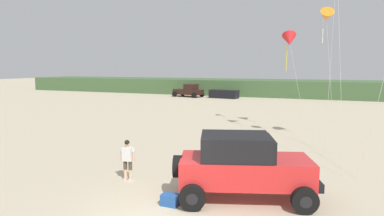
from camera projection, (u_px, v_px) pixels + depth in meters
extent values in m
cube|color=#426038|center=(266.00, 88.00, 52.92)|extent=(90.00, 9.44, 2.48)
cube|color=red|center=(245.00, 171.00, 11.18)|extent=(4.76, 3.13, 0.90)
cube|color=red|center=(294.00, 161.00, 11.02)|extent=(1.58, 1.95, 0.12)
cube|color=black|center=(235.00, 146.00, 11.09)|extent=(2.74, 2.39, 0.80)
cube|color=black|center=(271.00, 148.00, 11.02)|extent=(0.62, 1.62, 0.72)
cube|color=black|center=(313.00, 180.00, 11.06)|extent=(0.76, 1.77, 0.28)
cylinder|color=black|center=(178.00, 166.00, 11.31)|extent=(0.53, 0.83, 0.77)
cylinder|color=black|center=(289.00, 178.00, 12.16)|extent=(0.89, 0.55, 0.84)
cylinder|color=black|center=(289.00, 178.00, 12.16)|extent=(0.46, 0.42, 0.38)
cylinder|color=black|center=(305.00, 200.00, 10.12)|extent=(0.89, 0.55, 0.84)
cylinder|color=black|center=(305.00, 200.00, 10.12)|extent=(0.46, 0.42, 0.38)
cylinder|color=black|center=(196.00, 176.00, 12.38)|extent=(0.89, 0.55, 0.84)
cylinder|color=black|center=(196.00, 176.00, 12.38)|extent=(0.46, 0.42, 0.38)
cylinder|color=black|center=(192.00, 198.00, 10.34)|extent=(0.89, 0.55, 0.84)
cylinder|color=black|center=(192.00, 198.00, 10.34)|extent=(0.46, 0.42, 0.38)
cylinder|color=#DBB28E|center=(126.00, 174.00, 13.12)|extent=(0.14, 0.14, 0.49)
cylinder|color=#4C4233|center=(125.00, 165.00, 13.07)|extent=(0.15, 0.15, 0.36)
cube|color=silver|center=(126.00, 179.00, 13.18)|extent=(0.14, 0.27, 0.10)
cylinder|color=#DBB28E|center=(131.00, 175.00, 13.06)|extent=(0.14, 0.14, 0.49)
cylinder|color=#4C4233|center=(130.00, 165.00, 13.01)|extent=(0.15, 0.15, 0.36)
cube|color=silver|center=(131.00, 179.00, 13.12)|extent=(0.14, 0.27, 0.10)
cube|color=silver|center=(128.00, 154.00, 12.98)|extent=(0.43, 0.30, 0.54)
cylinder|color=#DBB28E|center=(122.00, 154.00, 13.05)|extent=(0.09, 0.09, 0.56)
cylinder|color=silver|center=(122.00, 149.00, 13.03)|extent=(0.11, 0.11, 0.16)
cylinder|color=#DBB28E|center=(133.00, 155.00, 12.92)|extent=(0.09, 0.09, 0.56)
cylinder|color=silver|center=(133.00, 150.00, 12.89)|extent=(0.11, 0.11, 0.16)
cylinder|color=#DBB28E|center=(127.00, 147.00, 12.95)|extent=(0.10, 0.10, 0.08)
sphere|color=#DBB28E|center=(127.00, 143.00, 12.93)|extent=(0.21, 0.21, 0.21)
sphere|color=black|center=(127.00, 143.00, 12.91)|extent=(0.21, 0.21, 0.21)
cube|color=#23519E|center=(170.00, 200.00, 10.73)|extent=(0.56, 0.36, 0.38)
cube|color=black|center=(188.00, 92.00, 50.06)|extent=(4.92, 2.93, 0.76)
cube|color=black|center=(191.00, 87.00, 49.64)|extent=(1.98, 2.13, 0.84)
cylinder|color=black|center=(202.00, 94.00, 49.89)|extent=(0.80, 0.43, 0.76)
cylinder|color=black|center=(194.00, 95.00, 48.19)|extent=(0.80, 0.43, 0.76)
cylinder|color=black|center=(183.00, 93.00, 52.03)|extent=(0.80, 0.43, 0.76)
cylinder|color=black|center=(174.00, 94.00, 50.33)|extent=(0.80, 0.43, 0.76)
cube|color=black|center=(224.00, 94.00, 47.96)|extent=(4.38, 2.20, 1.20)
cone|color=red|center=(289.00, 40.00, 23.13)|extent=(1.19, 1.48, 1.40)
cylinder|color=yellow|center=(287.00, 58.00, 23.34)|extent=(0.05, 0.09, 1.93)
cylinder|color=silver|center=(298.00, 87.00, 21.01)|extent=(1.77, 4.76, 6.40)
cylinder|color=silver|center=(335.00, 1.00, 16.81)|extent=(0.27, 2.72, 15.76)
cylinder|color=silver|center=(339.00, 37.00, 15.27)|extent=(0.73, 4.99, 11.76)
cone|color=orange|center=(326.00, 16.00, 18.42)|extent=(1.08, 1.17, 1.12)
cylinder|color=white|center=(323.00, 31.00, 18.58)|extent=(0.05, 0.05, 1.33)
cylinder|color=silver|center=(330.00, 82.00, 17.70)|extent=(0.75, 2.28, 7.37)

